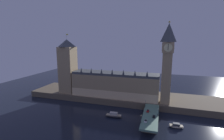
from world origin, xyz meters
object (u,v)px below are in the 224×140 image
Objects in this scene: street_lamp_far at (145,102)px; boat_upstream at (114,115)px; clock_tower at (167,61)px; car_northbound_trail at (146,121)px; car_southbound_lead at (154,116)px; pedestrian_mid_walk at (158,114)px; street_lamp_mid at (158,111)px; car_northbound_lead at (148,111)px; victoria_tower at (68,66)px; boat_downstream at (176,126)px; street_lamp_near at (141,118)px.

street_lamp_far reaches higher than boat_upstream.
clock_tower is 18.32× the size of car_northbound_trail.
boat_upstream is (-27.62, 12.46, -5.46)m from car_northbound_trail.
car_southbound_lead is (5.26, 9.05, 0.07)m from car_northbound_trail.
pedestrian_mid_walk is at bearing -100.72° from clock_tower.
clock_tower reaches higher than street_lamp_mid.
car_northbound_trail is at bearing -124.64° from street_lamp_mid.
car_northbound_lead is 10.18m from car_southbound_lead.
car_northbound_lead reaches higher than boat_upstream.
victoria_tower is at bearing 151.85° from boat_upstream.
clock_tower reaches higher than victoria_tower.
pedestrian_mid_walk is 15.22m from boat_downstream.
boat_upstream is at bearing 148.30° from street_lamp_near.
boat_upstream is (-35.50, -0.63, -5.68)m from pedestrian_mid_walk.
pedestrian_mid_walk is (7.89, -4.68, 0.16)m from car_northbound_lead.
pedestrian_mid_walk reaches higher than car_northbound_lead.
car_northbound_trail is 14.95m from street_lamp_mid.
boat_upstream is at bearing 177.74° from boat_downstream.
clock_tower is at bearing -2.11° from victoria_tower.
boat_upstream is (63.53, -34.00, -34.25)m from victoria_tower.
car_northbound_lead is 20.95m from street_lamp_near.
boat_downstream is (49.20, -1.95, -0.44)m from boat_upstream.
street_lamp_mid is at bearing -52.45° from street_lamp_far.
car_southbound_lead is at bearing -135.82° from street_lamp_mid.
victoria_tower is at bearing 161.38° from pedestrian_mid_walk.
victoria_tower reaches higher than boat_upstream.
boat_downstream is (16.32, 1.46, -5.97)m from car_southbound_lead.
street_lamp_near is at bearing -125.14° from car_southbound_lead.
car_northbound_trail is at bearing -120.15° from car_southbound_lead.
street_lamp_near is 18.57m from street_lamp_mid.
clock_tower is at bearing 80.38° from street_lamp_mid.
clock_tower reaches higher than boat_downstream.
car_southbound_lead is at bearing -58.89° from car_northbound_lead.
victoria_tower is 107.32m from car_southbound_lead.
car_northbound_lead is at bearing 149.31° from pedestrian_mid_walk.
street_lamp_far is (-8.29, 17.66, 3.77)m from car_southbound_lead.
victoria_tower is 4.48× the size of boat_upstream.
street_lamp_near is 29.45m from street_lamp_far.
street_lamp_mid is at bearing -99.62° from clock_tower.
street_lamp_near is at bearing -124.63° from pedestrian_mid_walk.
clock_tower reaches higher than street_lamp_far.
street_lamp_near is at bearing -29.17° from victoria_tower.
clock_tower is 59.75m from street_lamp_near.
car_northbound_trail reaches higher than boat_upstream.
street_lamp_far reaches higher than street_lamp_near.
clock_tower reaches higher than street_lamp_near.
clock_tower is 11.90× the size of street_lamp_mid.
car_southbound_lead is 17.44m from boat_downstream.
street_lamp_far reaches higher than boat_downstream.
pedestrian_mid_walk is 0.26× the size of street_lamp_near.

